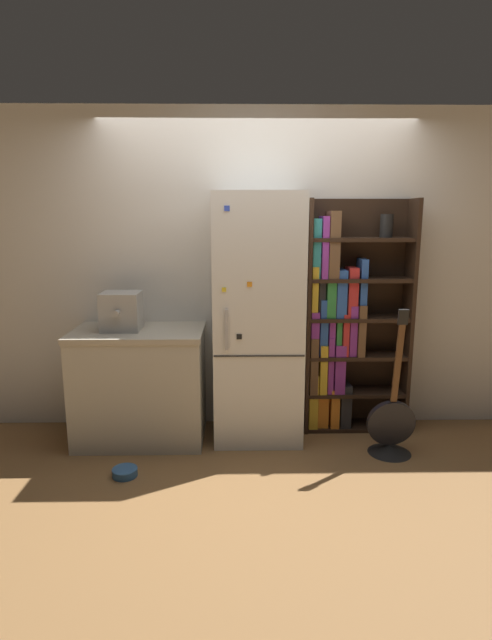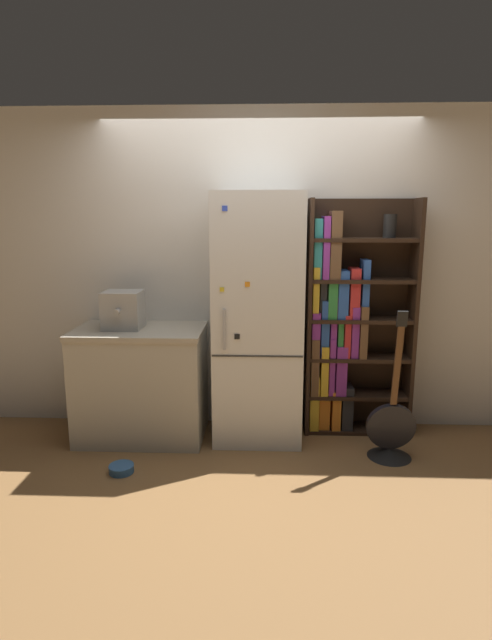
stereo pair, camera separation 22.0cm
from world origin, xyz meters
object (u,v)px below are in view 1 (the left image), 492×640
espresso_machine (121,311)px  pet_bowl (125,472)px  bookshelf (343,324)px  guitar (391,432)px  refrigerator (258,319)px

espresso_machine → pet_bowl: (0.11, -0.61, -1.01)m
bookshelf → pet_bowl: 2.02m
bookshelf → guitar: (0.28, -0.50, -0.72)m
espresso_machine → guitar: espresso_machine is taller
espresso_machine → pet_bowl: size_ratio=1.85×
bookshelf → espresso_machine: bookshelf is taller
refrigerator → bookshelf: size_ratio=1.02×
refrigerator → bookshelf: bearing=13.2°
pet_bowl → bookshelf: bearing=26.2°
espresso_machine → pet_bowl: bearing=-79.7°
refrigerator → pet_bowl: bearing=-145.5°
espresso_machine → guitar: 2.24m
espresso_machine → refrigerator: bearing=1.8°
espresso_machine → guitar: (2.04, -0.30, -0.88)m
refrigerator → bookshelf: (0.70, 0.16, -0.08)m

